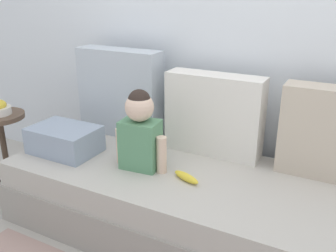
{
  "coord_description": "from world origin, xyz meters",
  "views": [
    {
      "loc": [
        0.73,
        -1.64,
        1.35
      ],
      "look_at": [
        -0.14,
        0.0,
        0.64
      ],
      "focal_mm": 39.72,
      "sensor_mm": 36.0,
      "label": 1
    }
  ],
  "objects": [
    {
      "name": "throw_pillow_center",
      "position": [
        0.0,
        0.31,
        0.63
      ],
      "size": [
        0.58,
        0.16,
        0.48
      ],
      "primitive_type": "cube",
      "color": "silver",
      "rests_on": "couch"
    },
    {
      "name": "couch",
      "position": [
        0.0,
        0.0,
        0.19
      ],
      "size": [
        2.15,
        0.83,
        0.39
      ],
      "color": "#9C978F",
      "rests_on": "ground"
    },
    {
      "name": "back_wall",
      "position": [
        0.0,
        0.54,
        1.21
      ],
      "size": [
        5.35,
        0.1,
        2.43
      ],
      "primitive_type": "cube",
      "color": "silver",
      "rests_on": "ground"
    },
    {
      "name": "toddler",
      "position": [
        -0.28,
        -0.06,
        0.61
      ],
      "size": [
        0.32,
        0.17,
        0.45
      ],
      "color": "#568E66",
      "rests_on": "couch"
    },
    {
      "name": "folded_blanket",
      "position": [
        -0.8,
        -0.1,
        0.47
      ],
      "size": [
        0.4,
        0.28,
        0.16
      ],
      "primitive_type": "cube",
      "color": "#8E9EB2",
      "rests_on": "couch"
    },
    {
      "name": "ground_plane",
      "position": [
        0.0,
        0.0,
        0.0
      ],
      "size": [
        12.0,
        12.0,
        0.0
      ],
      "primitive_type": "plane",
      "color": "#B2ADA3"
    },
    {
      "name": "side_table",
      "position": [
        -1.38,
        -0.09,
        0.4
      ],
      "size": [
        0.33,
        0.33,
        0.54
      ],
      "color": "brown",
      "rests_on": "ground"
    },
    {
      "name": "banana",
      "position": [
        0.01,
        -0.08,
        0.41
      ],
      "size": [
        0.17,
        0.1,
        0.04
      ],
      "primitive_type": "ellipsoid",
      "rotation": [
        0.0,
        0.0,
        -0.36
      ],
      "color": "yellow",
      "rests_on": "couch"
    },
    {
      "name": "throw_pillow_left",
      "position": [
        -0.67,
        0.31,
        0.68
      ],
      "size": [
        0.58,
        0.16,
        0.58
      ],
      "primitive_type": "cube",
      "color": "#B2BCC6",
      "rests_on": "couch"
    },
    {
      "name": "throw_pillow_right",
      "position": [
        0.67,
        0.31,
        0.63
      ],
      "size": [
        0.55,
        0.16,
        0.48
      ],
      "primitive_type": "cube",
      "color": "#C1B29E",
      "rests_on": "couch"
    }
  ]
}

